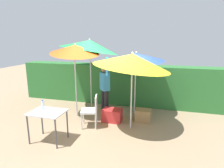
# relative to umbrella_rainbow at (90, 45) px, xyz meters

# --- Properties ---
(ground_plane) EXTENTS (24.00, 24.00, 0.00)m
(ground_plane) POSITION_rel_umbrella_rainbow_xyz_m (1.01, -1.13, -2.19)
(ground_plane) COLOR #9E8466
(hedge_row) EXTENTS (8.00, 0.70, 1.47)m
(hedge_row) POSITION_rel_umbrella_rainbow_xyz_m (1.01, 0.74, -1.46)
(hedge_row) COLOR #2D7033
(hedge_row) RESTS_ON ground_plane
(umbrella_rainbow) EXTENTS (2.08, 2.05, 2.60)m
(umbrella_rainbow) POSITION_rel_umbrella_rainbow_xyz_m (0.00, 0.00, 0.00)
(umbrella_rainbow) COLOR silver
(umbrella_rainbow) RESTS_ON ground_plane
(umbrella_orange) EXTENTS (1.50, 1.48, 2.40)m
(umbrella_orange) POSITION_rel_umbrella_rainbow_xyz_m (-0.12, -0.90, -0.09)
(umbrella_orange) COLOR silver
(umbrella_orange) RESTS_ON ground_plane
(umbrella_yellow) EXTENTS (2.03, 2.01, 2.17)m
(umbrella_yellow) POSITION_rel_umbrella_rainbow_xyz_m (1.67, -1.28, -0.33)
(umbrella_yellow) COLOR silver
(umbrella_yellow) RESTS_ON ground_plane
(umbrella_navy) EXTENTS (1.76, 1.74, 2.11)m
(umbrella_navy) POSITION_rel_umbrella_rainbow_xyz_m (1.62, -0.23, -0.36)
(umbrella_navy) COLOR silver
(umbrella_navy) RESTS_ON ground_plane
(person_vendor) EXTENTS (0.41, 0.49, 1.88)m
(person_vendor) POSITION_rel_umbrella_rainbow_xyz_m (0.69, -0.53, -1.26)
(person_vendor) COLOR black
(person_vendor) RESTS_ON ground_plane
(chair_plastic) EXTENTS (0.55, 0.55, 0.89)m
(chair_plastic) POSITION_rel_umbrella_rainbow_xyz_m (0.60, -1.49, -1.68)
(chair_plastic) COLOR silver
(chair_plastic) RESTS_ON ground_plane
(cooler_box) EXTENTS (0.57, 0.41, 0.37)m
(cooler_box) POSITION_rel_umbrella_rainbow_xyz_m (1.06, -1.00, -2.01)
(cooler_box) COLOR red
(cooler_box) RESTS_ON ground_plane
(crate_cardboard) EXTENTS (0.45, 0.37, 0.35)m
(crate_cardboard) POSITION_rel_umbrella_rainbow_xyz_m (1.95, -0.74, -2.02)
(crate_cardboard) COLOR #9E7A4C
(crate_cardboard) RESTS_ON ground_plane
(folding_table) EXTENTS (0.80, 0.60, 0.74)m
(folding_table) POSITION_rel_umbrella_rainbow_xyz_m (-0.11, -2.49, -1.54)
(folding_table) COLOR #4C4C51
(folding_table) RESTS_ON ground_plane
(bottle_water) EXTENTS (0.07, 0.07, 0.24)m
(bottle_water) POSITION_rel_umbrella_rainbow_xyz_m (-0.29, -2.39, -1.34)
(bottle_water) COLOR silver
(bottle_water) RESTS_ON folding_table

